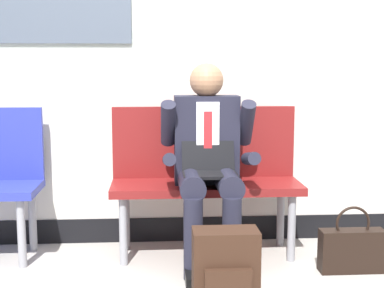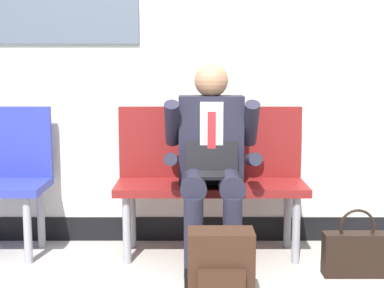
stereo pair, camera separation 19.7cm
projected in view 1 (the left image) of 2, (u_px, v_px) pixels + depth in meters
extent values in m
plane|color=#9E9991|center=(176.00, 276.00, 3.19)|extent=(18.00, 18.00, 0.00)
cube|color=beige|center=(172.00, 142.00, 3.78)|extent=(5.02, 0.12, 1.03)
cube|color=black|center=(172.00, 227.00, 3.87)|extent=(5.02, 0.14, 0.17)
cube|color=maroon|center=(206.00, 186.00, 3.48)|extent=(1.20, 0.42, 0.05)
cube|color=maroon|center=(204.00, 142.00, 3.62)|extent=(1.20, 0.04, 0.47)
cylinder|color=gray|center=(123.00, 231.00, 3.34)|extent=(0.05, 0.05, 0.42)
cylinder|color=gray|center=(126.00, 218.00, 3.63)|extent=(0.05, 0.05, 0.42)
cylinder|color=gray|center=(292.00, 228.00, 3.40)|extent=(0.05, 0.05, 0.42)
cylinder|color=gray|center=(281.00, 215.00, 3.70)|extent=(0.05, 0.05, 0.42)
cylinder|color=gray|center=(22.00, 233.00, 3.30)|extent=(0.05, 0.05, 0.42)
cylinder|color=gray|center=(33.00, 219.00, 3.59)|extent=(0.05, 0.05, 0.42)
cylinder|color=#1E1E2D|center=(191.00, 183.00, 3.26)|extent=(0.15, 0.40, 0.15)
cylinder|color=#1E1E2D|center=(193.00, 239.00, 3.11)|extent=(0.11, 0.11, 0.47)
cube|color=black|center=(194.00, 277.00, 3.08)|extent=(0.10, 0.26, 0.07)
cylinder|color=#1E1E2D|center=(228.00, 182.00, 3.27)|extent=(0.15, 0.40, 0.15)
cylinder|color=#1E1E2D|center=(232.00, 238.00, 3.13)|extent=(0.11, 0.11, 0.47)
cube|color=black|center=(233.00, 276.00, 3.10)|extent=(0.10, 0.26, 0.07)
cube|color=#1E1E2D|center=(206.00, 140.00, 3.44)|extent=(0.40, 0.18, 0.55)
cube|color=silver|center=(208.00, 134.00, 3.34)|extent=(0.14, 0.01, 0.39)
cube|color=#B22328|center=(208.00, 139.00, 3.34)|extent=(0.05, 0.01, 0.33)
sphere|color=#9E7051|center=(207.00, 80.00, 3.39)|extent=(0.21, 0.21, 0.21)
cylinder|color=#1E1E2D|center=(168.00, 124.00, 3.34)|extent=(0.09, 0.25, 0.30)
cylinder|color=#1E1E2D|center=(169.00, 160.00, 3.20)|extent=(0.08, 0.27, 0.12)
cylinder|color=#1E1E2D|center=(246.00, 123.00, 3.37)|extent=(0.09, 0.25, 0.30)
cylinder|color=#1E1E2D|center=(251.00, 159.00, 3.23)|extent=(0.08, 0.27, 0.12)
cube|color=black|center=(210.00, 175.00, 3.23)|extent=(0.32, 0.22, 0.02)
cube|color=black|center=(208.00, 153.00, 3.34)|extent=(0.32, 0.08, 0.21)
cube|color=#331E14|center=(225.00, 270.00, 2.73)|extent=(0.33, 0.17, 0.41)
cube|color=black|center=(352.00, 251.00, 3.24)|extent=(0.38, 0.11, 0.25)
torus|color=black|center=(353.00, 223.00, 3.21)|extent=(0.21, 0.02, 0.21)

